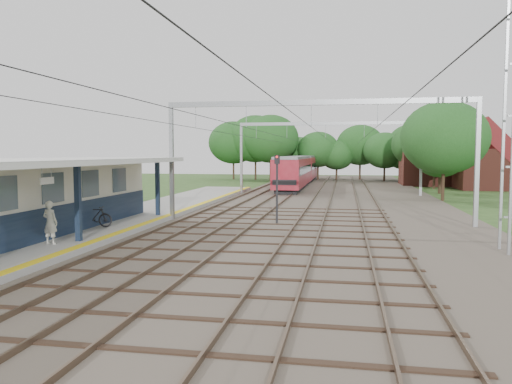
# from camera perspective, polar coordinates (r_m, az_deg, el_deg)

# --- Properties ---
(ground) EXTENTS (160.00, 160.00, 0.00)m
(ground) POSITION_cam_1_polar(r_m,az_deg,el_deg) (14.66, -10.93, -11.62)
(ground) COLOR #2D4C1E
(ground) RESTS_ON ground
(ballast_bed) EXTENTS (18.00, 90.00, 0.10)m
(ballast_bed) POSITION_cam_1_polar(r_m,az_deg,el_deg) (43.33, 8.66, -0.87)
(ballast_bed) COLOR #473D33
(ballast_bed) RESTS_ON ground
(platform) EXTENTS (5.00, 52.00, 0.35)m
(platform) POSITION_cam_1_polar(r_m,az_deg,el_deg) (30.17, -14.66, -3.04)
(platform) COLOR gray
(platform) RESTS_ON ground
(yellow_stripe) EXTENTS (0.45, 52.00, 0.01)m
(yellow_stripe) POSITION_cam_1_polar(r_m,az_deg,el_deg) (29.28, -10.66, -2.84)
(yellow_stripe) COLOR yellow
(yellow_stripe) RESTS_ON platform
(station_building) EXTENTS (3.41, 18.00, 3.40)m
(station_building) POSITION_cam_1_polar(r_m,az_deg,el_deg) (24.60, -24.55, -0.59)
(station_building) COLOR beige
(station_building) RESTS_ON platform
(canopy) EXTENTS (6.40, 20.00, 3.44)m
(canopy) POSITION_cam_1_polar(r_m,az_deg,el_deg) (23.07, -23.83, 3.10)
(canopy) COLOR #101E35
(canopy) RESTS_ON platform
(rail_tracks) EXTENTS (11.80, 88.00, 0.15)m
(rail_tracks) POSITION_cam_1_polar(r_m,az_deg,el_deg) (43.45, 5.37, -0.65)
(rail_tracks) COLOR brown
(rail_tracks) RESTS_ON ballast_bed
(catenary_system) EXTENTS (17.22, 88.00, 7.00)m
(catenary_system) POSITION_cam_1_polar(r_m,az_deg,el_deg) (38.47, 7.65, 6.62)
(catenary_system) COLOR gray
(catenary_system) RESTS_ON ground
(tree_band) EXTENTS (31.72, 30.88, 8.82)m
(tree_band) POSITION_cam_1_polar(r_m,az_deg,el_deg) (70.26, 9.19, 5.13)
(tree_band) COLOR #382619
(tree_band) RESTS_ON ground
(house_near) EXTENTS (7.00, 6.12, 7.89)m
(house_near) POSITION_cam_1_polar(r_m,az_deg,el_deg) (61.23, 25.26, 3.06)
(house_near) COLOR brown
(house_near) RESTS_ON ground
(house_far) EXTENTS (8.00, 6.12, 8.66)m
(house_far) POSITION_cam_1_polar(r_m,az_deg,el_deg) (66.03, 19.71, 3.51)
(house_far) COLOR brown
(house_far) RESTS_ON ground
(person) EXTENTS (0.70, 0.51, 1.78)m
(person) POSITION_cam_1_polar(r_m,az_deg,el_deg) (21.84, -22.46, -3.25)
(person) COLOR silver
(person) RESTS_ON platform
(bicycle) EXTENTS (1.85, 0.63, 1.10)m
(bicycle) POSITION_cam_1_polar(r_m,az_deg,el_deg) (26.16, -17.98, -2.65)
(bicycle) COLOR black
(bicycle) RESTS_ON platform
(train) EXTENTS (2.72, 33.85, 3.58)m
(train) POSITION_cam_1_polar(r_m,az_deg,el_deg) (63.50, 5.11, 2.62)
(train) COLOR black
(train) RESTS_ON ballast_bed
(signal_post) EXTENTS (0.30, 0.28, 3.93)m
(signal_post) POSITION_cam_1_polar(r_m,az_deg,el_deg) (27.95, 2.41, 1.06)
(signal_post) COLOR black
(signal_post) RESTS_ON ground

